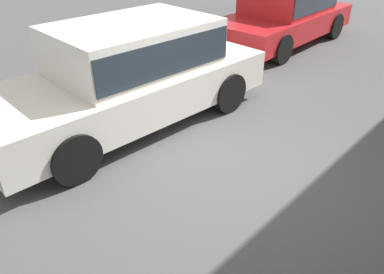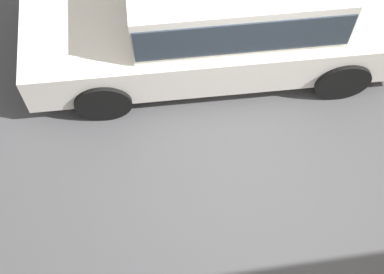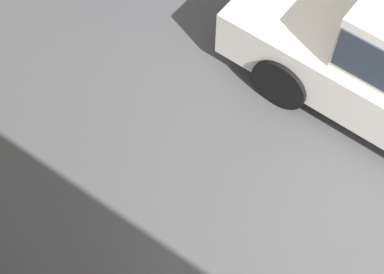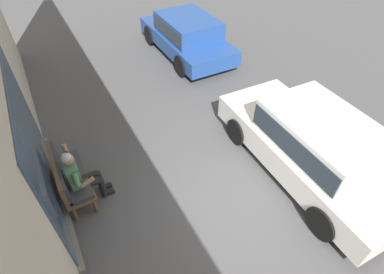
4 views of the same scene
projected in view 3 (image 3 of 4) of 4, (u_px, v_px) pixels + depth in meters
ground_plane at (367, 244)px, 5.67m from camera, size 60.00×60.00×0.00m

